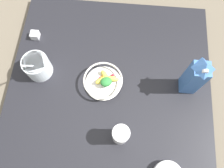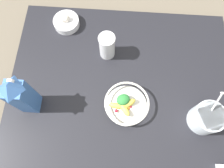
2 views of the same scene
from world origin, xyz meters
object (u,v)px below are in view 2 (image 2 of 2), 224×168
fruit_bowl (126,105)px  drinking_cup (107,46)px  garlic_bowl (66,22)px  yogurt_tub (207,118)px  milk_carton (21,96)px

fruit_bowl → drinking_cup: 0.30m
drinking_cup → garlic_bowl: (0.23, -0.16, -0.05)m
drinking_cup → garlic_bowl: drinking_cup is taller
garlic_bowl → yogurt_tub: bearing=145.6°
milk_carton → yogurt_tub: (-0.80, 0.02, -0.08)m
yogurt_tub → garlic_bowl: 0.84m
fruit_bowl → yogurt_tub: bearing=173.4°
milk_carton → garlic_bowl: bearing=-102.6°
fruit_bowl → milk_carton: bearing=2.5°
milk_carton → yogurt_tub: milk_carton is taller
garlic_bowl → drinking_cup: bearing=145.7°
fruit_bowl → garlic_bowl: size_ratio=1.52×
drinking_cup → garlic_bowl: 0.29m
garlic_bowl → milk_carton: bearing=77.4°
yogurt_tub → drinking_cup: size_ratio=1.46×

